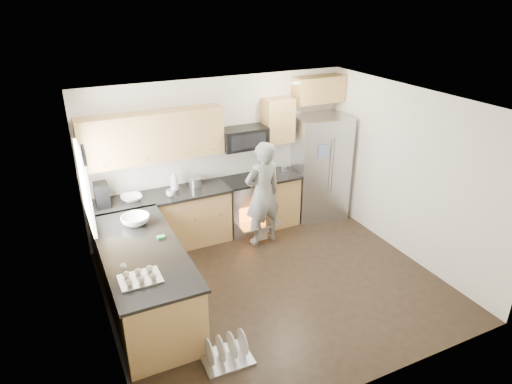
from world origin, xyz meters
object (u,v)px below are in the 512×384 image
person (263,194)px  stove_range (247,193)px  refrigerator (320,167)px  dish_rack (227,353)px

person → stove_range: bearing=-91.4°
refrigerator → dish_rack: 4.06m
stove_range → dish_rack: size_ratio=3.18×
dish_rack → person: bearing=54.9°
refrigerator → person: 1.47m
refrigerator → person: size_ratio=1.07×
dish_rack → stove_range: bearing=61.1°
refrigerator → person: refrigerator is taller
refrigerator → dish_rack: bearing=-128.4°
stove_range → dish_rack: stove_range is taller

